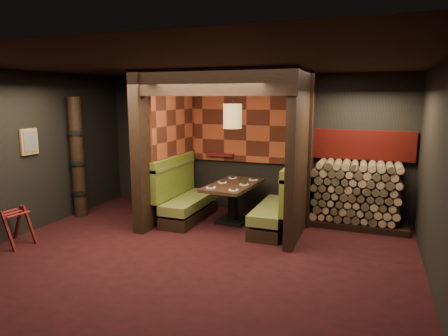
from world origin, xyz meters
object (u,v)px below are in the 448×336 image
Objects in this scene: booth_bench_left at (185,199)px; dining_table at (233,196)px; pendant_lamp at (232,116)px; totem_column at (78,158)px; firewood_stack at (360,195)px; luggage_rack at (13,225)px; booth_bench_right at (279,209)px.

dining_table is (0.96, 0.16, 0.12)m from booth_bench_left.
pendant_lamp is 3.23m from totem_column.
totem_column reaches higher than firewood_stack.
luggage_rack is (-2.01, -2.25, -0.07)m from booth_bench_left.
booth_bench_right is 1.07× the size of dining_table.
booth_bench_left is at bearing 48.22° from luggage_rack.
booth_bench_left is at bearing -167.83° from firewood_stack.
firewood_stack is at bearing 13.31° from dining_table.
booth_bench_right is at bearing -152.65° from firewood_stack.
totem_column is at bearing -166.81° from firewood_stack.
luggage_rack is 0.28× the size of totem_column.
booth_bench_left is 1.55× the size of pendant_lamp.
booth_bench_right is at bearing 0.00° from booth_bench_left.
pendant_lamp reaches higher than dining_table.
pendant_lamp reaches higher than luggage_rack.
booth_bench_left is 1.89m from booth_bench_right.
dining_table is at bearing 39.06° from luggage_rack.
booth_bench_right reaches higher than luggage_rack.
booth_bench_left is 1.00× the size of booth_bench_right.
luggage_rack is (-2.96, -2.41, -0.20)m from dining_table.
totem_column reaches higher than booth_bench_left.
booth_bench_right is at bearing 7.86° from totem_column.
dining_table is 3.20m from totem_column.
firewood_stack is at bearing 13.19° from totem_column.
totem_column is (-0.08, 1.70, 0.86)m from luggage_rack.
booth_bench_right is 0.96m from dining_table.
luggage_rack is 0.38× the size of firewood_stack.
booth_bench_left is at bearing -173.54° from pendant_lamp.
firewood_stack is (2.29, 0.59, -1.43)m from pendant_lamp.
booth_bench_right is 1.54m from firewood_stack.
pendant_lamp is 0.60× the size of firewood_stack.
pendant_lamp is (-0.00, -0.05, 1.52)m from dining_table.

